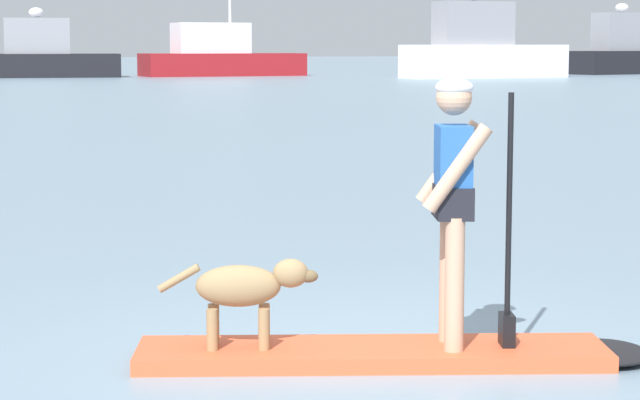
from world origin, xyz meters
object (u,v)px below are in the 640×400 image
dog (246,289)px  moored_boat_far_starboard (626,51)px  person_paddler (455,193)px  paddleboard (408,354)px  moored_boat_port (219,56)px  moored_boat_center (44,55)px  moored_boat_far_port (481,49)px

dog → moored_boat_far_starboard: moored_boat_far_starboard is taller
person_paddler → moored_boat_far_starboard: bearing=56.5°
paddleboard → person_paddler: size_ratio=1.96×
person_paddler → moored_boat_port: (16.57, 70.82, 0.21)m
person_paddler → dog: person_paddler is taller
moored_boat_port → moored_boat_far_starboard: bearing=-7.7°
moored_boat_far_starboard → person_paddler: bearing=-123.5°
paddleboard → moored_boat_center: bearing=85.3°
person_paddler → dog: 1.42m
moored_boat_center → moored_boat_port: moored_boat_port is taller
moored_boat_port → moored_boat_far_starboard: (27.86, -3.75, 0.28)m
dog → moored_boat_far_port: 68.76m
paddleboard → moored_boat_center: size_ratio=0.36×
dog → moored_boat_center: bearing=84.5°
paddleboard → moored_boat_far_starboard: 80.54m
paddleboard → moored_boat_far_starboard: size_ratio=0.35×
person_paddler → moored_boat_port: moored_boat_port is taller
paddleboard → moored_boat_center: 71.03m
moored_boat_port → dog: bearing=-104.2°
moored_boat_center → moored_boat_far_starboard: moored_boat_far_starboard is taller
moored_boat_far_port → moored_boat_center: bearing=159.2°
person_paddler → moored_boat_port: size_ratio=0.16×
paddleboard → person_paddler: 1.05m
paddleboard → moored_boat_port: 72.72m
moored_boat_far_port → moored_boat_far_starboard: moored_boat_far_port is taller
moored_boat_center → moored_boat_far_port: moored_boat_far_port is taller
paddleboard → moored_boat_far_port: (30.82, 61.26, 1.67)m
person_paddler → moored_boat_port: bearing=76.8°
moored_boat_port → person_paddler: bearing=-103.2°
moored_boat_far_port → moored_boat_far_starboard: bearing=22.4°
dog → moored_boat_far_starboard: bearing=55.6°
paddleboard → dog: dog is taller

